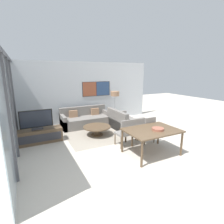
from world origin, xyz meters
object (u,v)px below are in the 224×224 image
dining_chair_right (148,128)px  television (36,120)px  tv_console (38,136)px  coffee_table (97,128)px  floor_lamp (115,95)px  sofa_side (123,123)px  fruit_bowl (158,129)px  dining_table (152,132)px  sofa_main (85,120)px  dining_chair_left (125,132)px  dining_chair_centre (136,130)px

dining_chair_right → television: bearing=153.3°
tv_console → television: size_ratio=1.52×
coffee_table → floor_lamp: bearing=42.4°
sofa_side → coffee_table: size_ratio=1.49×
floor_lamp → sofa_side: bearing=-101.3°
television → sofa_side: 3.34m
tv_console → fruit_bowl: fruit_bowl is taller
sofa_side → dining_table: sofa_side is taller
television → floor_lamp: floor_lamp is taller
sofa_main → dining_table: size_ratio=1.40×
television → sofa_side: bearing=-1.1°
dining_chair_left → television: bearing=147.0°
tv_console → fruit_bowl: bearing=-39.8°
television → fruit_bowl: television is taller
fruit_bowl → television: bearing=140.2°
sofa_side → floor_lamp: floor_lamp is taller
sofa_side → coffee_table: (-1.25, -0.16, -0.01)m
tv_console → dining_chair_right: bearing=-26.7°
television → sofa_main: 2.40m
dining_table → fruit_bowl: bearing=-44.0°
dining_table → fruit_bowl: (0.12, -0.11, 0.11)m
tv_console → sofa_main: size_ratio=0.74×
dining_table → coffee_table: bearing=110.8°
dining_chair_left → dining_chair_right: same height
dining_chair_left → dining_table: bearing=-61.6°
coffee_table → dining_chair_centre: size_ratio=1.13×
fruit_bowl → dining_chair_left: bearing=121.0°
dining_chair_right → dining_chair_left: bearing=175.4°
dining_table → dining_chair_centre: (-0.00, 0.79, -0.17)m
sofa_main → dining_chair_left: dining_chair_left is taller
tv_console → dining_chair_centre: 3.29m
tv_console → dining_chair_left: size_ratio=1.73×
dining_chair_right → sofa_side: bearing=89.7°
dining_chair_centre → dining_table: bearing=-90.0°
television → fruit_bowl: (2.99, -2.49, -0.02)m
tv_console → coffee_table: (2.05, -0.22, 0.02)m
television → dining_chair_centre: size_ratio=1.13×
tv_console → fruit_bowl: (2.99, -2.49, 0.54)m
coffee_table → dining_chair_left: dining_chair_left is taller
dining_table → dining_chair_centre: bearing=90.0°
sofa_side → sofa_main: bearing=46.6°
floor_lamp → dining_chair_right: bearing=-95.0°
dining_chair_centre → sofa_main: bearing=106.8°
tv_console → coffee_table: 2.06m
dining_chair_right → sofa_main: bearing=114.1°
dining_chair_centre → floor_lamp: (0.67, 2.72, 0.76)m
television → fruit_bowl: 3.89m
sofa_main → coffee_table: sofa_main is taller
television → dining_chair_left: bearing=-33.0°
dining_chair_left → floor_lamp: floor_lamp is taller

